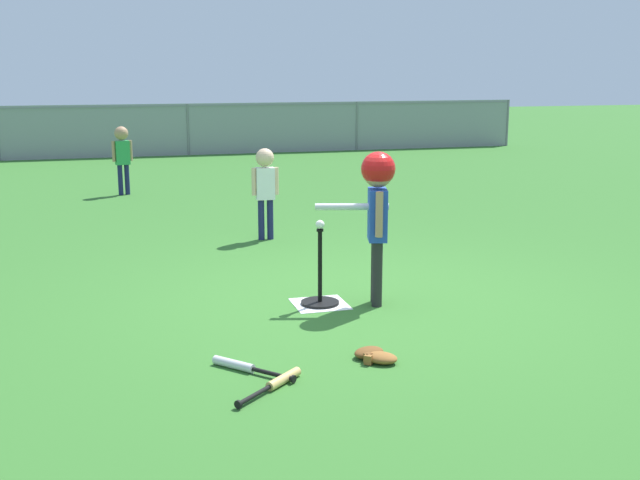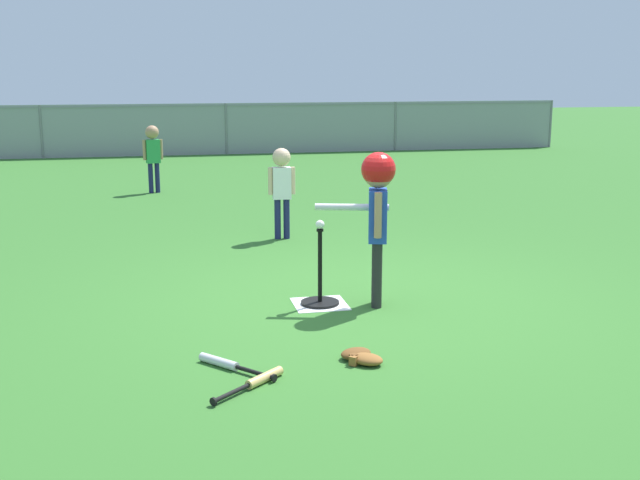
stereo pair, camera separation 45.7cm
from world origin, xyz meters
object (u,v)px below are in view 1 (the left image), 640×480
Objects in this scene: spare_bat_wood at (278,382)px; spare_bat_silver at (242,366)px; baseball_on_tee at (320,225)px; fielder_deep_right at (122,151)px; glove_by_plate at (381,358)px; glove_near_bats at (369,353)px; batter_child at (377,197)px; batting_tee at (320,293)px; fielder_deep_left at (265,181)px.

spare_bat_silver is at bearing 116.87° from spare_bat_wood.
fielder_deep_right reaches higher than baseball_on_tee.
spare_bat_wood is (0.16, -0.33, 0.00)m from spare_bat_silver.
glove_by_plate is (0.02, -1.40, -0.64)m from baseball_on_tee.
spare_bat_silver is 0.88m from glove_near_bats.
baseball_on_tee is 0.52m from batter_child.
spare_bat_silver is at bearing 172.55° from glove_by_plate.
batting_tee is 2.47× the size of glove_near_bats.
batter_child is 1.60m from glove_by_plate.
batting_tee is at bearing 65.46° from spare_bat_wood.
baseball_on_tee reaches higher than glove_by_plate.
fielder_deep_left reaches higher than baseball_on_tee.
batter_child is 1.21× the size of fielder_deep_right.
batter_child is 2.77m from fielder_deep_left.
batting_tee is at bearing 91.01° from glove_by_plate.
glove_near_bats reaches higher than spare_bat_wood.
spare_bat_wood is (-0.73, -1.60, -0.65)m from baseball_on_tee.
batter_child is (0.45, -0.12, 0.81)m from batting_tee.
batting_tee is 8.68× the size of baseball_on_tee.
batter_child is 4.72× the size of glove_by_plate.
glove_by_plate is at bearing -88.99° from batting_tee.
glove_near_bats is (0.71, 0.32, 0.01)m from spare_bat_wood.
fielder_deep_right reaches higher than spare_bat_silver.
fielder_deep_right is at bearing 110.71° from fielder_deep_left.
spare_bat_wood is at bearing -155.87° from glove_near_bats.
glove_near_bats is (-0.47, -1.16, -0.87)m from batter_child.
glove_by_plate is at bearing -91.09° from fielder_deep_left.
fielder_deep_left is at bearing 97.23° from batter_child.
fielder_deep_right reaches higher than batting_tee.
glove_by_plate is (0.02, -1.40, -0.06)m from batting_tee.
spare_bat_silver is at bearing -125.07° from batting_tee.
batting_tee is 1.25× the size of spare_bat_silver.
glove_by_plate is 1.04× the size of glove_near_bats.
fielder_deep_left reaches higher than spare_bat_wood.
batting_tee is 1.29× the size of spare_bat_wood.
spare_bat_silver is 0.93m from glove_by_plate.
fielder_deep_right is at bearing 101.76° from baseball_on_tee.
batting_tee reaches higher than glove_by_plate.
batter_child is at bearing -15.07° from baseball_on_tee.
batting_tee is 0.61× the size of fielder_deep_right.
fielder_deep_left reaches higher than glove_near_bats.
fielder_deep_left is at bearing 87.80° from baseball_on_tee.
baseball_on_tee is 0.15× the size of spare_bat_wood.
glove_by_plate reaches higher than spare_bat_silver.
spare_bat_wood is (-0.73, -1.60, -0.07)m from batting_tee.
fielder_deep_left is (-0.35, 2.74, -0.24)m from batter_child.
fielder_deep_left is at bearing 75.64° from spare_bat_silver.
fielder_deep_right is 2.06× the size of spare_bat_silver.
baseball_on_tee is at bearing 164.93° from batter_child.
glove_near_bats is (-0.02, -1.28, -0.64)m from baseball_on_tee.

